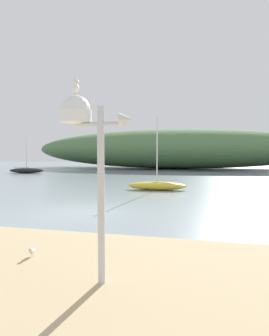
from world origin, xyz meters
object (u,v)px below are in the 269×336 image
Objects in this scene: seagull_near_waterline at (32,251)px; sailboat_east_reach at (27,170)px; mast_structure at (83,128)px; seagull_on_radar at (76,87)px; sailboat_west_reach at (157,185)px.

sailboat_east_reach is at bearing 124.19° from seagull_near_waterline.
sailboat_east_reach reaches higher than mast_structure.
sailboat_east_reach is 15.18× the size of seagull_near_waterline.
seagull_on_radar is 14.10m from sailboat_west_reach.
mast_structure is 3.05m from seagull_near_waterline.
sailboat_west_reach reaches higher than mast_structure.
sailboat_east_reach is 21.00m from sailboat_west_reach.
seagull_near_waterline is (16.71, -24.61, -0.00)m from sailboat_east_reach.
sailboat_east_reach is at bearing 125.50° from seagull_on_radar.
mast_structure is 13.95m from sailboat_west_reach.
seagull_on_radar is 0.07× the size of sailboat_east_reach.
sailboat_west_reach reaches higher than sailboat_east_reach.
mast_structure is 0.68× the size of sailboat_west_reach.
seagull_on_radar is at bearing -30.12° from seagull_near_waterline.
mast_structure is 0.73× the size of sailboat_east_reach.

